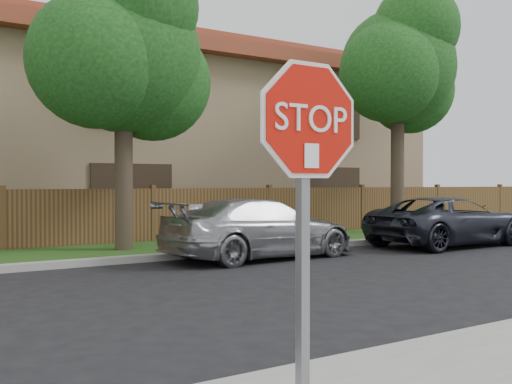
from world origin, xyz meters
TOP-DOWN VIEW (x-y plane):
  - ground at (0.00, 0.00)m, footprint 90.00×90.00m
  - far_curb at (0.00, 8.15)m, footprint 70.00×0.30m
  - grass_strip at (0.00, 9.80)m, footprint 70.00×3.00m
  - fence at (0.00, 11.40)m, footprint 70.00×0.12m
  - tree_mid at (2.52, 9.57)m, footprint 4.80×3.90m
  - tree_right at (12.02, 9.57)m, footprint 4.80×3.90m
  - stop_sign at (-0.51, -1.48)m, footprint 1.01×0.13m
  - sedan_right at (4.85, 7.17)m, footprint 4.97×2.31m
  - sedan_far_right at (10.84, 6.65)m, footprint 4.96×2.31m

SIDE VIEW (x-z plane):
  - ground at x=0.00m, z-range 0.00..0.00m
  - grass_strip at x=0.00m, z-range 0.00..0.12m
  - far_curb at x=0.00m, z-range 0.00..0.15m
  - sedan_far_right at x=10.84m, z-range 0.00..1.37m
  - sedan_right at x=4.85m, z-range 0.00..1.40m
  - fence at x=0.00m, z-range 0.00..1.60m
  - stop_sign at x=-0.51m, z-range 0.55..3.11m
  - tree_mid at x=2.52m, z-range 1.20..8.55m
  - tree_right at x=12.02m, z-range 1.47..9.67m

